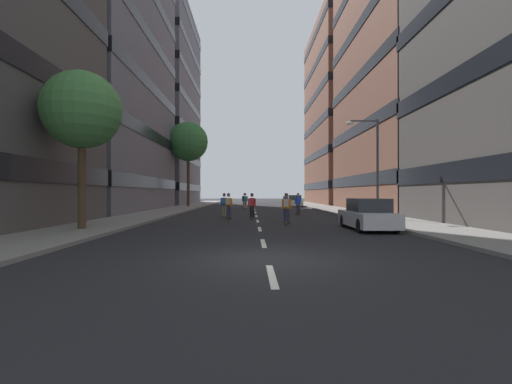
{
  "coord_description": "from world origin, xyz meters",
  "views": [
    {
      "loc": [
        -0.46,
        -9.7,
        1.78
      ],
      "look_at": [
        0.0,
        19.58,
        1.87
      ],
      "focal_mm": 25.18,
      "sensor_mm": 36.0,
      "label": 1
    }
  ],
  "objects": [
    {
      "name": "skater_6",
      "position": [
        -0.35,
        15.27,
        0.98
      ],
      "size": [
        0.55,
        0.92,
        1.78
      ],
      "color": "brown",
      "rests_on": "ground_plane"
    },
    {
      "name": "building_right_mid",
      "position": [
        16.49,
        25.82,
        15.25
      ],
      "size": [
        12.81,
        20.34,
        30.33
      ],
      "color": "brown",
      "rests_on": "ground_plane"
    },
    {
      "name": "parked_car_near",
      "position": [
        5.23,
        7.6,
        0.7
      ],
      "size": [
        1.82,
        4.4,
        1.52
      ],
      "color": "silver",
      "rests_on": "ground_plane"
    },
    {
      "name": "parked_car_mid",
      "position": [
        5.23,
        36.91,
        0.7
      ],
      "size": [
        1.82,
        4.4,
        1.52
      ],
      "color": "silver",
      "rests_on": "ground_plane"
    },
    {
      "name": "skater_7",
      "position": [
        3.55,
        20.31,
        0.98
      ],
      "size": [
        0.56,
        0.92,
        1.78
      ],
      "color": "brown",
      "rests_on": "ground_plane"
    },
    {
      "name": "street_tree_near",
      "position": [
        -8.29,
        35.55,
        8.24
      ],
      "size": [
        4.93,
        4.93,
        10.6
      ],
      "color": "#4C3823",
      "rests_on": "sidewalk_left"
    },
    {
      "name": "sidewalk_right",
      "position": [
        8.29,
        30.42,
        0.07
      ],
      "size": [
        3.71,
        74.35,
        0.14
      ],
      "primitive_type": "cube",
      "color": "gray",
      "rests_on": "ground_plane"
    },
    {
      "name": "skater_1",
      "position": [
        -2.38,
        16.58,
        1.02
      ],
      "size": [
        0.54,
        0.91,
        1.78
      ],
      "color": "brown",
      "rests_on": "ground_plane"
    },
    {
      "name": "sidewalk_left",
      "position": [
        -8.29,
        30.42,
        0.07
      ],
      "size": [
        3.71,
        74.35,
        0.14
      ],
      "primitive_type": "cube",
      "color": "gray",
      "rests_on": "ground_plane"
    },
    {
      "name": "ground_plane",
      "position": [
        0.0,
        27.04,
        0.0
      ],
      "size": [
        162.22,
        162.22,
        0.0
      ],
      "primitive_type": "plane",
      "color": "black"
    },
    {
      "name": "skater_0",
      "position": [
        -1.16,
        31.46,
        0.98
      ],
      "size": [
        0.56,
        0.92,
        1.78
      ],
      "color": "brown",
      "rests_on": "ground_plane"
    },
    {
      "name": "skater_3",
      "position": [
        1.61,
        10.85,
        1.02
      ],
      "size": [
        0.57,
        0.92,
        1.78
      ],
      "color": "brown",
      "rests_on": "ground_plane"
    },
    {
      "name": "lane_markings",
      "position": [
        0.0,
        28.0,
        0.0
      ],
      "size": [
        0.16,
        62.2,
        0.01
      ],
      "color": "silver",
      "rests_on": "ground_plane"
    },
    {
      "name": "street_tree_mid",
      "position": [
        -8.29,
        7.07,
        5.6
      ],
      "size": [
        3.58,
        3.58,
        7.29
      ],
      "color": "#4C3823",
      "rests_on": "sidewalk_left"
    },
    {
      "name": "building_left_mid",
      "position": [
        -16.49,
        25.82,
        18.87
      ],
      "size": [
        12.81,
        21.04,
        37.56
      ],
      "color": "slate",
      "rests_on": "ground_plane"
    },
    {
      "name": "skater_2",
      "position": [
        -1.02,
        30.04,
        1.02
      ],
      "size": [
        0.54,
        0.91,
        1.78
      ],
      "color": "brown",
      "rests_on": "ground_plane"
    },
    {
      "name": "building_left_far",
      "position": [
        -16.49,
        49.54,
        15.87
      ],
      "size": [
        12.81,
        20.74,
        31.55
      ],
      "color": "slate",
      "rests_on": "ground_plane"
    },
    {
      "name": "streetlamp_right",
      "position": [
        7.55,
        13.77,
        4.14
      ],
      "size": [
        2.13,
        0.3,
        6.5
      ],
      "color": "#3F3F44",
      "rests_on": "sidewalk_right"
    },
    {
      "name": "skater_5",
      "position": [
        3.4,
        29.51,
        0.98
      ],
      "size": [
        0.54,
        0.91,
        1.78
      ],
      "color": "brown",
      "rests_on": "ground_plane"
    },
    {
      "name": "skater_4",
      "position": [
        -1.98,
        15.15,
        1.02
      ],
      "size": [
        0.57,
        0.92,
        1.78
      ],
      "color": "brown",
      "rests_on": "ground_plane"
    },
    {
      "name": "building_right_far",
      "position": [
        16.49,
        49.54,
        14.87
      ],
      "size": [
        12.81,
        21.71,
        29.57
      ],
      "color": "brown",
      "rests_on": "ground_plane"
    }
  ]
}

